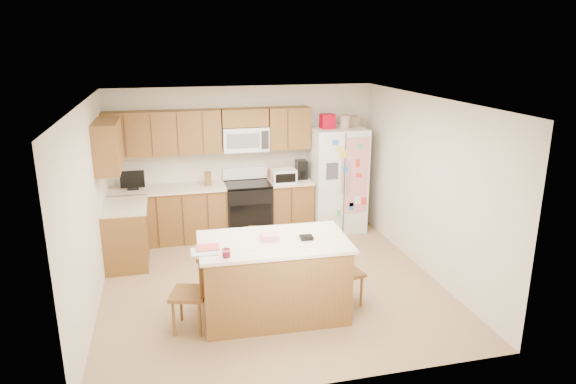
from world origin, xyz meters
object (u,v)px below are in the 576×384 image
object	(u,v)px
stove	(248,208)
windsor_chair_back	(265,259)
island	(274,277)
windsor_chair_left	(191,293)
windsor_chair_right	(344,272)
refrigerator	(337,178)

from	to	relation	value
stove	windsor_chair_back	size ratio (longest dim) A/B	1.18
island	windsor_chair_back	size ratio (longest dim) A/B	1.94
stove	windsor_chair_left	xyz separation A→B (m)	(-1.12, -2.85, -0.02)
windsor_chair_right	island	bearing A→B (deg)	-176.92
refrigerator	windsor_chair_left	distance (m)	3.91
island	windsor_chair_left	world-z (taller)	island
windsor_chair_back	refrigerator	bearing A→B (deg)	50.43
stove	refrigerator	xyz separation A→B (m)	(1.57, -0.06, 0.45)
refrigerator	island	bearing A→B (deg)	-122.42
windsor_chair_left	windsor_chair_back	size ratio (longest dim) A/B	1.00
stove	island	xyz separation A→B (m)	(-0.14, -2.75, 0.01)
stove	windsor_chair_right	bearing A→B (deg)	-74.04
refrigerator	windsor_chair_left	size ratio (longest dim) A/B	2.11
stove	refrigerator	distance (m)	1.63
island	windsor_chair_right	xyz separation A→B (m)	(0.91, 0.05, -0.05)
windsor_chair_back	windsor_chair_right	bearing A→B (deg)	-33.35
island	refrigerator	bearing A→B (deg)	57.58
stove	windsor_chair_back	xyz separation A→B (m)	(-0.12, -2.11, -0.02)
stove	island	world-z (taller)	stove
windsor_chair_left	windsor_chair_back	bearing A→B (deg)	36.59
stove	island	bearing A→B (deg)	-92.84
stove	windsor_chair_back	world-z (taller)	stove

